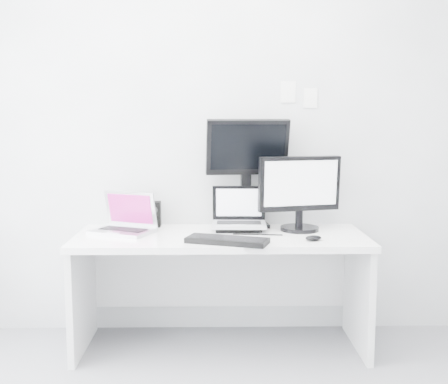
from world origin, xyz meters
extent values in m
plane|color=silver|center=(0.00, 1.60, 1.35)|extent=(3.60, 0.00, 3.60)
cube|color=white|center=(0.00, 1.25, 0.36)|extent=(1.80, 0.70, 0.73)
cube|color=#A8A8AC|center=(-0.62, 1.30, 0.87)|extent=(0.44, 0.39, 0.27)
cube|color=black|center=(-0.44, 1.52, 0.81)|extent=(0.09, 0.09, 0.17)
cube|color=#B2B5BA|center=(0.12, 1.38, 0.87)|extent=(0.36, 0.28, 0.29)
cube|color=black|center=(0.17, 1.52, 1.10)|extent=(0.56, 0.26, 0.73)
cube|color=black|center=(0.51, 1.38, 0.98)|extent=(0.58, 0.37, 0.50)
cube|color=black|center=(0.03, 1.01, 0.75)|extent=(0.50, 0.31, 0.03)
ellipsoid|color=black|center=(0.54, 1.07, 0.75)|extent=(0.11, 0.09, 0.03)
cube|color=white|center=(0.45, 1.59, 1.62)|extent=(0.10, 0.00, 0.14)
cube|color=white|center=(0.60, 1.59, 1.58)|extent=(0.09, 0.00, 0.13)
camera|label=1|loc=(-0.04, -2.19, 1.45)|focal=45.30mm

